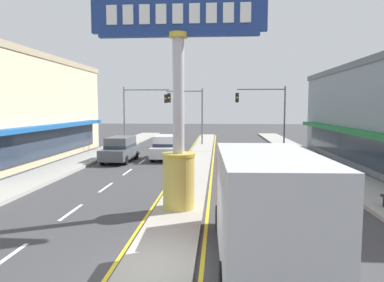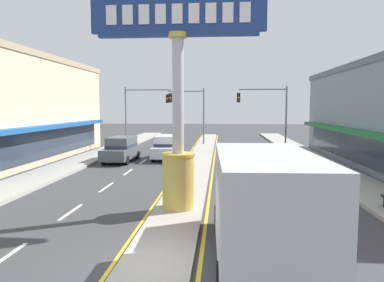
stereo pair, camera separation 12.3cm
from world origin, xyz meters
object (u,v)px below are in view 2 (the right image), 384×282
at_px(suv_near_right_lane, 167,147).
at_px(suv_mid_left_lane, 121,149).
at_px(storefront_left, 1,109).
at_px(traffic_light_left_side, 143,106).
at_px(traffic_light_median_far, 190,107).
at_px(traffic_light_right_side, 268,106).
at_px(box_truck_far_right_lane, 260,204).
at_px(sedan_near_left_lane, 281,155).
at_px(district_sign, 178,105).

distance_m(suv_near_right_lane, suv_mid_left_lane, 3.68).
relative_size(storefront_left, traffic_light_left_side, 3.58).
bearing_deg(suv_mid_left_lane, traffic_light_median_far, 70.99).
relative_size(storefront_left, traffic_light_right_side, 3.58).
bearing_deg(traffic_light_right_side, suv_near_right_lane, -141.62).
height_order(traffic_light_right_side, traffic_light_median_far, same).
distance_m(traffic_light_right_side, box_truck_far_right_lane, 26.49).
relative_size(suv_near_right_lane, sedan_near_left_lane, 1.05).
relative_size(sedan_near_left_lane, suv_mid_left_lane, 0.94).
xyz_separation_m(traffic_light_right_side, box_truck_far_right_lane, (-3.52, -26.13, -2.55)).
bearing_deg(traffic_light_median_far, traffic_light_right_side, -24.45).
bearing_deg(suv_near_right_lane, traffic_light_left_side, 116.23).
xyz_separation_m(district_sign, sedan_near_left_lane, (5.93, 11.36, -3.46)).
bearing_deg(traffic_light_median_far, traffic_light_left_side, -143.49).
height_order(storefront_left, box_truck_far_right_lane, storefront_left).
xyz_separation_m(suv_near_right_lane, suv_mid_left_lane, (-3.30, -1.63, 0.00)).
relative_size(district_sign, storefront_left, 0.38).
height_order(storefront_left, sedan_near_left_lane, storefront_left).
bearing_deg(traffic_light_median_far, storefront_left, -136.14).
distance_m(traffic_light_right_side, sedan_near_left_lane, 10.53).
bearing_deg(suv_near_right_lane, sedan_near_left_lane, -18.92).
relative_size(box_truck_far_right_lane, sedan_near_left_lane, 1.59).
bearing_deg(traffic_light_left_side, suv_mid_left_lane, -88.15).
height_order(district_sign, storefront_left, district_sign).
relative_size(traffic_light_left_side, sedan_near_left_lane, 1.42).
bearing_deg(district_sign, storefront_left, 141.25).
bearing_deg(suv_mid_left_lane, box_truck_far_right_lane, -63.77).
bearing_deg(sedan_near_left_lane, traffic_light_left_side, 139.95).
xyz_separation_m(district_sign, storefront_left, (-15.05, 12.08, -0.18)).
xyz_separation_m(storefront_left, sedan_near_left_lane, (20.98, -0.72, -3.28)).
relative_size(storefront_left, suv_mid_left_lane, 4.75).
height_order(traffic_light_right_side, suv_near_right_lane, traffic_light_right_side).
relative_size(traffic_light_right_side, suv_mid_left_lane, 1.33).
distance_m(box_truck_far_right_lane, suv_mid_left_lane, 19.51).
height_order(district_sign, suv_mid_left_lane, district_sign).
xyz_separation_m(district_sign, suv_mid_left_lane, (-5.93, 12.66, -3.27)).
xyz_separation_m(traffic_light_left_side, suv_mid_left_lane, (0.29, -8.91, -3.26)).
height_order(traffic_light_left_side, box_truck_far_right_lane, traffic_light_left_side).
relative_size(district_sign, traffic_light_right_side, 1.35).
relative_size(district_sign, suv_near_right_lane, 1.82).
bearing_deg(storefront_left, suv_near_right_lane, 10.09).
bearing_deg(traffic_light_right_side, district_sign, -106.27).
bearing_deg(district_sign, traffic_light_median_far, 93.93).
distance_m(storefront_left, traffic_light_right_side, 23.18).
distance_m(district_sign, traffic_light_median_far, 24.96).
height_order(suv_near_right_lane, box_truck_far_right_lane, box_truck_far_right_lane).
xyz_separation_m(traffic_light_left_side, suv_near_right_lane, (3.59, -7.28, -3.26)).
bearing_deg(sedan_near_left_lane, traffic_light_median_far, 119.43).
xyz_separation_m(traffic_light_right_side, suv_mid_left_lane, (-12.14, -8.64, -3.26)).
relative_size(traffic_light_left_side, traffic_light_right_side, 1.00).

